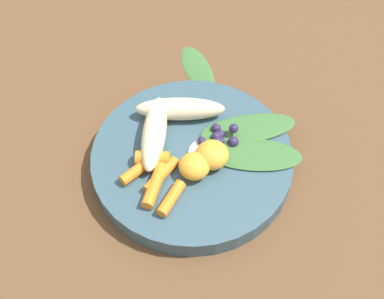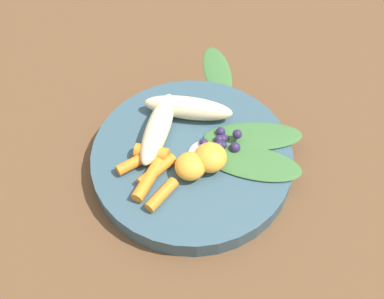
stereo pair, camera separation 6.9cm
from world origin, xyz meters
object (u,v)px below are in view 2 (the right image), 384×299
object	(u,v)px
banana_peeled_right	(188,108)
banana_peeled_left	(158,128)
kale_leaf_stray	(217,70)
orange_segment_near	(210,157)
bowl	(192,160)

from	to	relation	value
banana_peeled_right	banana_peeled_left	bearing A→B (deg)	51.23
banana_peeled_right	kale_leaf_stray	bearing A→B (deg)	-101.61
banana_peeled_right	orange_segment_near	world-z (taller)	same
banana_peeled_left	banana_peeled_right	world-z (taller)	same
banana_peeled_right	orange_segment_near	bearing A→B (deg)	118.48
banana_peeled_left	orange_segment_near	distance (m)	0.09
banana_peeled_left	banana_peeled_right	xyz separation A→B (m)	(0.03, -0.05, 0.00)
banana_peeled_left	orange_segment_near	bearing A→B (deg)	68.88
bowl	banana_peeled_right	bearing A→B (deg)	-8.97
banana_peeled_right	orange_segment_near	xyz separation A→B (m)	(-0.09, -0.01, 0.00)
orange_segment_near	kale_leaf_stray	bearing A→B (deg)	-18.27
banana_peeled_right	orange_segment_near	distance (m)	0.09
bowl	kale_leaf_stray	size ratio (longest dim) A/B	2.47
bowl	banana_peeled_left	bearing A→B (deg)	42.18
kale_leaf_stray	banana_peeled_right	bearing A→B (deg)	149.47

